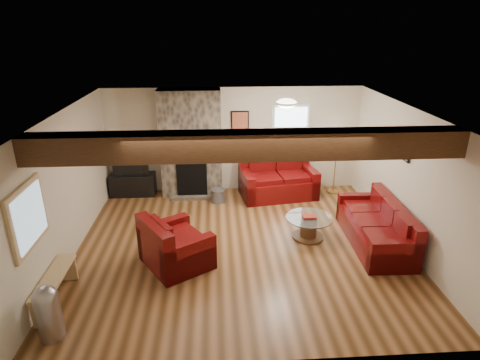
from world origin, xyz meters
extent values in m
plane|color=#543416|center=(0.00, 0.00, 0.00)|extent=(8.00, 8.00, 0.00)
plane|color=silver|center=(0.00, 0.00, 2.50)|extent=(8.00, 8.00, 0.00)
plane|color=beige|center=(0.00, 2.75, 1.25)|extent=(8.00, 0.00, 8.00)
plane|color=beige|center=(0.00, -2.75, 1.25)|extent=(8.00, 0.00, 8.00)
plane|color=beige|center=(-3.00, 0.00, 1.25)|extent=(0.00, 7.50, 7.50)
plane|color=beige|center=(3.00, 0.00, 1.25)|extent=(0.00, 7.50, 7.50)
cube|color=#372010|center=(0.00, -1.25, 2.31)|extent=(6.00, 0.36, 0.38)
cube|color=#322F27|center=(-1.00, 2.50, 1.25)|extent=(1.40, 0.50, 2.50)
cube|color=black|center=(-1.00, 2.25, 0.45)|extent=(0.70, 0.06, 0.90)
cube|color=#322F27|center=(-1.00, 2.20, 0.04)|extent=(1.00, 0.25, 0.08)
cylinder|color=#492E17|center=(1.30, 0.22, 0.02)|extent=(0.59, 0.59, 0.04)
cylinder|color=#492E17|center=(1.30, 0.22, 0.20)|extent=(0.32, 0.32, 0.40)
cylinder|color=silver|center=(1.30, 0.22, 0.43)|extent=(0.89, 0.89, 0.02)
cube|color=maroon|center=(1.30, 0.22, 0.45)|extent=(0.25, 0.18, 0.03)
cube|color=black|center=(-2.42, 2.53, 0.26)|extent=(1.05, 0.42, 0.52)
imported|color=black|center=(-2.42, 2.53, 0.76)|extent=(0.82, 0.11, 0.47)
cylinder|color=tan|center=(2.41, 2.38, 0.01)|extent=(0.27, 0.27, 0.03)
cylinder|color=tan|center=(2.41, 2.38, 0.69)|extent=(0.03, 0.03, 1.37)
cone|color=#F6E8BA|center=(2.41, 2.38, 1.39)|extent=(0.39, 0.39, 0.27)
camera|label=1|loc=(-0.44, -6.47, 3.87)|focal=30.00mm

